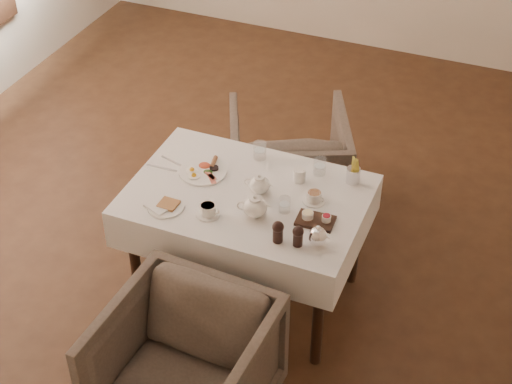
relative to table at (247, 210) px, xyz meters
The scene contains 20 objects.
table is the anchor object (origin of this frame).
armchair_near 0.97m from the table, 86.30° to the right, with size 0.76×0.78×0.71m, color #463B33.
armchair_far 0.93m from the table, 95.15° to the left, with size 0.75×0.77×0.70m, color #463B33.
breakfast_plate 0.34m from the table, 163.20° to the left, with size 0.27×0.27×0.03m.
side_plate 0.47m from the table, 142.44° to the right, with size 0.21×0.20×0.02m.
teapot_centre 0.19m from the table, 26.40° to the left, with size 0.16×0.12×0.12m, color white, non-canonical shape.
teapot_front 0.27m from the table, 54.87° to the right, with size 0.17×0.13×0.14m, color white, non-canonical shape.
creamer 0.35m from the table, 43.26° to the left, with size 0.07×0.07×0.08m, color white.
teacup_near 0.31m from the table, 116.18° to the right, with size 0.13×0.13×0.06m.
teacup_far 0.39m from the table, 11.42° to the left, with size 0.12×0.12×0.06m.
glass_left 0.38m from the table, 100.13° to the left, with size 0.07×0.07×0.10m, color silver.
glass_mid 0.29m from the table, 14.80° to the right, with size 0.06×0.06×0.09m, color silver.
glass_right 0.47m from the table, 46.50° to the left, with size 0.07×0.07×0.10m, color silver.
condiment_board 0.45m from the table, 11.61° to the right, with size 0.20×0.14×0.05m.
pepper_mill_left 0.45m from the table, 45.57° to the right, with size 0.06×0.06×0.12m, color black, non-canonical shape.
pepper_mill_right 0.52m from the table, 36.05° to the right, with size 0.06×0.06×0.12m, color black, non-canonical shape.
silver_pot 0.57m from the table, 27.27° to the right, with size 0.12×0.10×0.12m, color white, non-canonical shape.
fries_cup 0.62m from the table, 32.29° to the left, with size 0.08×0.08×0.16m.
cutlery_fork 0.52m from the table, 167.82° to the left, with size 0.01×0.18×0.00m, color silver.
cutlery_knife 0.55m from the table, behind, with size 0.01×0.19×0.00m, color silver.
Camera 1 is at (1.84, -3.89, 3.36)m, focal length 55.00 mm.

